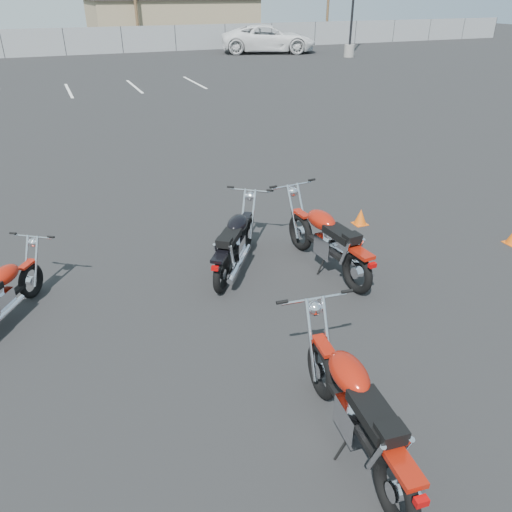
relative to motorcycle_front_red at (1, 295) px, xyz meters
name	(u,v)px	position (x,y,z in m)	size (l,w,h in m)	color
ground	(259,318)	(3.24, -1.30, -0.41)	(120.00, 120.00, 0.00)	black
motorcycle_front_red	(1,295)	(0.00, 0.00, 0.00)	(1.35, 1.72, 0.91)	black
motorcycle_second_black	(235,243)	(3.43, 0.15, 0.06)	(1.60, 1.94, 1.04)	black
motorcycle_third_red	(328,240)	(4.80, -0.42, 0.11)	(0.90, 2.34, 1.14)	black
motorcycle_rear_red	(357,409)	(3.22, -3.70, 0.10)	(0.89, 2.30, 1.13)	black
training_cone_near	(361,217)	(6.31, 0.88, -0.26)	(0.26, 0.26, 0.31)	#DB530B
light_pole_east	(353,5)	(21.25, 25.11, 2.82)	(0.80, 0.70, 11.91)	gray
chainlink_fence	(64,42)	(3.24, 33.70, 0.49)	(80.06, 0.06, 1.80)	gray
tan_building_east	(171,18)	(13.24, 42.70, 1.45)	(14.40, 9.40, 3.70)	#8C7A5A
parking_line_stripes	(34,93)	(0.74, 18.70, -0.41)	(15.12, 4.00, 0.01)	silver
white_van	(268,31)	(17.19, 29.73, 1.09)	(7.93, 3.17, 3.01)	white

